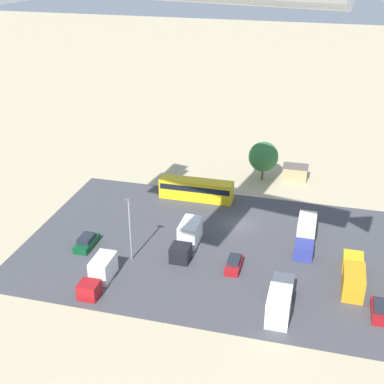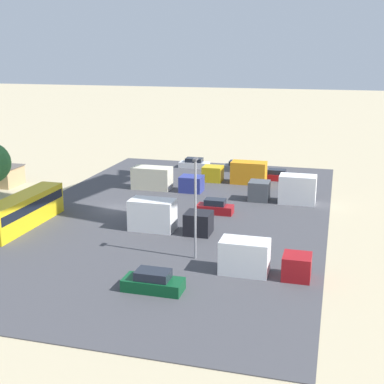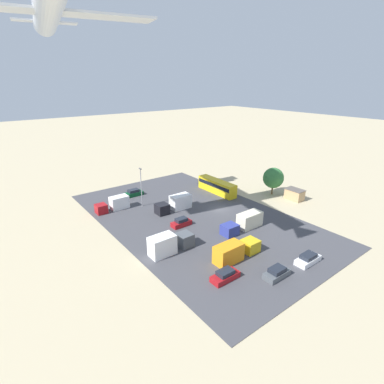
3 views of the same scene
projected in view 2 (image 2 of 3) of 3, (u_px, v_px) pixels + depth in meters
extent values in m
plane|color=tan|center=(114.00, 209.00, 61.36)|extent=(400.00, 400.00, 0.00)
cube|color=#424247|center=(174.00, 214.00, 59.52)|extent=(56.03, 33.51, 0.08)
cube|color=tan|center=(8.00, 177.00, 71.70)|extent=(4.07, 2.62, 2.50)
cube|color=#59514C|center=(7.00, 167.00, 71.37)|extent=(4.31, 2.86, 0.12)
cube|color=gold|center=(24.00, 211.00, 54.87)|extent=(11.83, 2.51, 3.30)
cube|color=black|center=(24.00, 205.00, 54.72)|extent=(11.36, 2.55, 0.92)
cube|color=#4C5156|center=(237.00, 168.00, 80.21)|extent=(1.96, 4.25, 0.89)
cube|color=#1E232D|center=(237.00, 163.00, 80.01)|extent=(1.65, 2.38, 0.65)
cube|color=maroon|center=(277.00, 177.00, 74.73)|extent=(1.90, 4.39, 0.87)
cube|color=#1E232D|center=(277.00, 172.00, 74.53)|extent=(1.59, 2.46, 0.64)
cube|color=maroon|center=(215.00, 209.00, 59.53)|extent=(1.76, 4.03, 0.94)
cube|color=#1E232D|center=(215.00, 202.00, 59.31)|extent=(1.48, 2.26, 0.69)
cube|color=silver|center=(194.00, 165.00, 82.58)|extent=(1.96, 4.59, 0.87)
cube|color=#1E232D|center=(194.00, 160.00, 82.39)|extent=(1.65, 2.57, 0.64)
cube|color=#0C4723|center=(153.00, 285.00, 40.44)|extent=(1.98, 4.60, 0.93)
cube|color=#1E232D|center=(153.00, 275.00, 40.24)|extent=(1.67, 2.58, 0.68)
cube|color=black|center=(198.00, 223.00, 52.74)|extent=(2.52, 2.55, 2.20)
cube|color=white|center=(152.00, 215.00, 53.85)|extent=(2.52, 4.53, 3.15)
cube|color=navy|center=(192.00, 184.00, 68.47)|extent=(2.47, 2.84, 2.03)
cube|color=beige|center=(152.00, 178.00, 69.73)|extent=(2.47, 5.04, 2.90)
cube|color=maroon|center=(297.00, 267.00, 42.46)|extent=(2.34, 2.23, 1.97)
cube|color=white|center=(244.00, 257.00, 43.43)|extent=(2.34, 3.97, 2.81)
cube|color=#4C5156|center=(259.00, 191.00, 64.47)|extent=(2.51, 2.41, 2.36)
cube|color=white|center=(297.00, 189.00, 63.18)|extent=(2.51, 4.28, 3.37)
cube|color=gold|center=(213.00, 174.00, 73.94)|extent=(2.48, 2.65, 2.10)
cube|color=orange|center=(249.00, 173.00, 72.55)|extent=(2.48, 4.71, 3.00)
cylinder|color=gray|center=(195.00, 211.00, 45.68)|extent=(0.20, 0.20, 8.65)
cube|color=#4C4C51|center=(195.00, 159.00, 44.52)|extent=(0.90, 0.28, 0.20)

